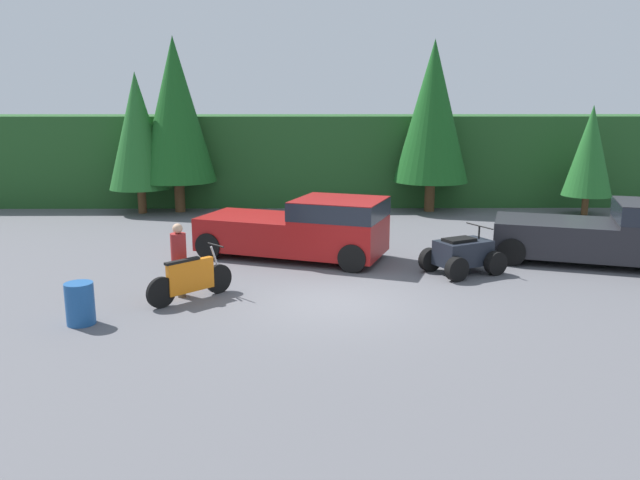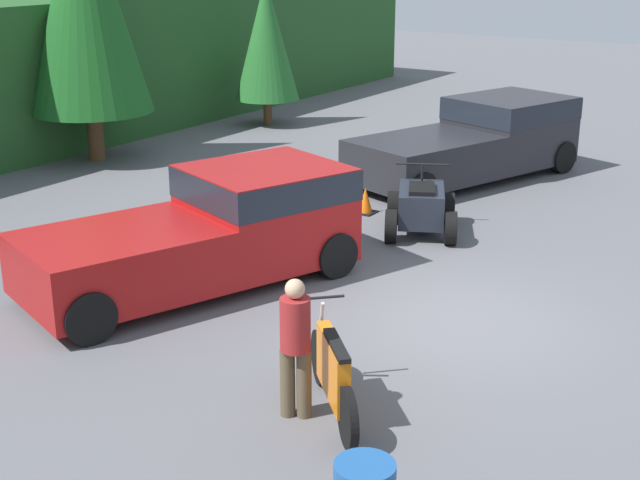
{
  "view_description": "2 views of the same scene",
  "coord_description": "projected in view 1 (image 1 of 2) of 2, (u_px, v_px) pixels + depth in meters",
  "views": [
    {
      "loc": [
        -0.46,
        -13.74,
        4.46
      ],
      "look_at": [
        -0.28,
        2.24,
        0.95
      ],
      "focal_mm": 35.0,
      "sensor_mm": 36.0,
      "label": 1
    },
    {
      "loc": [
        -11.37,
        -4.95,
        5.39
      ],
      "look_at": [
        -0.28,
        2.24,
        0.95
      ],
      "focal_mm": 50.0,
      "sensor_mm": 36.0,
      "label": 2
    }
  ],
  "objects": [
    {
      "name": "pickup_truck_second",
      "position": [
        624.0,
        231.0,
        17.42
      ],
      "size": [
        6.26,
        3.98,
        1.81
      ],
      "rotation": [
        0.0,
        0.0,
        -0.32
      ],
      "color": "#232328",
      "rests_on": "ground_plane"
    },
    {
      "name": "tree_right",
      "position": [
        590.0,
        151.0,
        24.94
      ],
      "size": [
        1.94,
        1.94,
        4.41
      ],
      "color": "brown",
      "rests_on": "ground_plane"
    },
    {
      "name": "steel_barrel",
      "position": [
        80.0,
        304.0,
        12.79
      ],
      "size": [
        0.58,
        0.58,
        0.88
      ],
      "color": "#1E5193",
      "rests_on": "ground_plane"
    },
    {
      "name": "ground_plane",
      "position": [
        333.0,
        301.0,
        14.38
      ],
      "size": [
        80.0,
        80.0,
        0.0
      ],
      "primitive_type": "plane",
      "color": "#5B5B60"
    },
    {
      "name": "traffic_cone",
      "position": [
        469.0,
        250.0,
        18.25
      ],
      "size": [
        0.42,
        0.42,
        0.55
      ],
      "color": "black",
      "rests_on": "ground_plane"
    },
    {
      "name": "pickup_truck_red",
      "position": [
        307.0,
        226.0,
        18.13
      ],
      "size": [
        5.83,
        3.95,
        1.81
      ],
      "rotation": [
        0.0,
        0.0,
        -0.35
      ],
      "color": "maroon",
      "rests_on": "ground_plane"
    },
    {
      "name": "dirt_bike",
      "position": [
        191.0,
        279.0,
        14.35
      ],
      "size": [
        1.69,
        1.66,
        1.21
      ],
      "rotation": [
        0.0,
        0.0,
        0.78
      ],
      "color": "black",
      "rests_on": "ground_plane"
    },
    {
      "name": "quad_atv",
      "position": [
        463.0,
        255.0,
        16.65
      ],
      "size": [
        2.33,
        2.06,
        1.26
      ],
      "rotation": [
        0.0,
        0.0,
        0.47
      ],
      "color": "black",
      "rests_on": "ground_plane"
    },
    {
      "name": "rider_person",
      "position": [
        179.0,
        257.0,
        14.56
      ],
      "size": [
        0.48,
        0.48,
        1.75
      ],
      "rotation": [
        0.0,
        0.0,
        0.45
      ],
      "color": "brown",
      "rests_on": "ground_plane"
    },
    {
      "name": "tree_mid_left",
      "position": [
        176.0,
        110.0,
        25.36
      ],
      "size": [
        3.13,
        3.13,
        7.12
      ],
      "color": "brown",
      "rests_on": "ground_plane"
    },
    {
      "name": "hillside_backdrop",
      "position": [
        323.0,
        157.0,
        29.59
      ],
      "size": [
        44.0,
        6.0,
        3.92
      ],
      "color": "#235123",
      "rests_on": "ground_plane"
    },
    {
      "name": "tree_mid_right",
      "position": [
        433.0,
        112.0,
        25.5
      ],
      "size": [
        3.08,
        3.08,
        7.01
      ],
      "color": "brown",
      "rests_on": "ground_plane"
    },
    {
      "name": "tree_left",
      "position": [
        138.0,
        131.0,
        25.23
      ],
      "size": [
        2.51,
        2.51,
        5.71
      ],
      "color": "brown",
      "rests_on": "ground_plane"
    }
  ]
}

